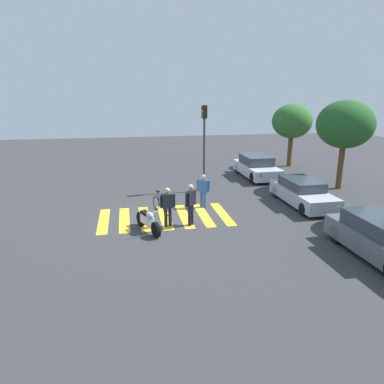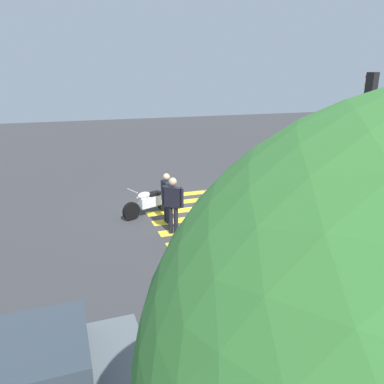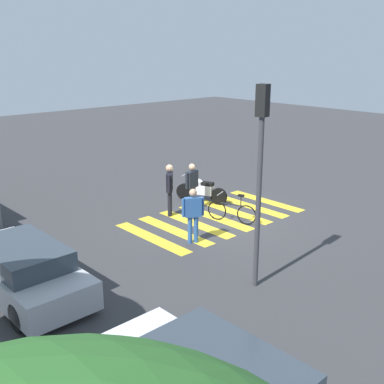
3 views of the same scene
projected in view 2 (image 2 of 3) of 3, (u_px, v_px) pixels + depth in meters
name	position (u px, v px, depth m)	size (l,w,h in m)	color
ground_plane	(199.00, 218.00, 12.88)	(60.00, 60.00, 0.00)	#38383A
police_motorcycle	(149.00, 203.00, 13.03)	(1.93, 0.97, 1.03)	black
leaning_bicycle	(217.00, 205.00, 13.06)	(1.61, 0.70, 0.99)	black
officer_on_foot	(173.00, 202.00, 11.32)	(0.53, 0.52, 1.79)	black
officer_by_motorcycle	(167.00, 195.00, 12.23)	(0.27, 0.66, 1.67)	#1E232D
pedestrian_bystander	(257.00, 208.00, 11.12)	(0.40, 0.60, 1.65)	#2D5999
crosswalk_stripes	(199.00, 218.00, 12.88)	(3.25, 5.85, 0.01)	yellow
car_silver_sedan	(368.00, 320.00, 6.58)	(4.44, 1.72, 1.27)	black
traffic_light_pole	(365.00, 131.00, 10.75)	(0.28, 0.35, 4.77)	#38383D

